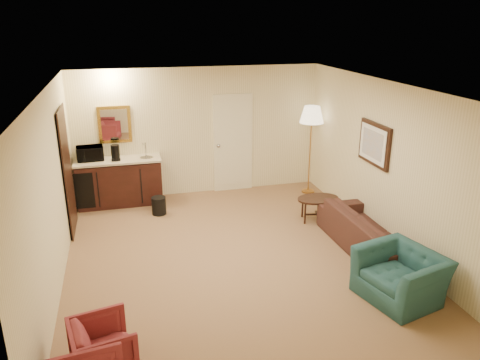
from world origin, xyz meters
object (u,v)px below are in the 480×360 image
Objects in this scene: wetbar_cabinet at (120,182)px; rose_chair_near at (103,344)px; floor_lamp at (310,150)px; sofa at (369,225)px; coffee_maker at (116,153)px; teal_armchair at (401,268)px; coffee_table at (317,209)px; microwave at (90,152)px; waste_bin at (159,206)px.

rose_chair_near is at bearing -93.03° from wetbar_cabinet.
sofa is at bearing -91.47° from floor_lamp.
wetbar_cabinet is 0.61m from coffee_maker.
coffee_table is at bearing 166.23° from teal_armchair.
sofa reaches higher than coffee_table.
microwave is at bearing 171.33° from wetbar_cabinet.
microwave is at bearing 53.65° from sofa.
rose_chair_near is (-3.74, -0.42, -0.12)m from teal_armchair.
microwave reaches higher than rose_chair_near.
waste_bin is (0.68, -0.71, -0.29)m from wetbar_cabinet.
waste_bin is 1.69m from microwave.
wetbar_cabinet is 4.79m from sofa.
coffee_maker reaches higher than coffee_table.
rose_chair_near is 0.83× the size of coffee_table.
floor_lamp is 6.07× the size of coffee_maker.
coffee_table is (3.70, 3.00, -0.10)m from rose_chair_near.
wetbar_cabinet is at bearing 47.34° from coffee_maker.
coffee_table reaches higher than waste_bin.
coffee_table is (3.45, -1.72, -0.24)m from wetbar_cabinet.
coffee_maker is at bearing -20.26° from microwave.
coffee_maker is (-0.03, -0.06, 0.61)m from wetbar_cabinet.
wetbar_cabinet is 1.03m from waste_bin.
teal_armchair is (-0.29, -1.37, 0.03)m from sofa.
rose_chair_near is at bearing -91.51° from microwave.
coffee_maker is at bearing -14.65° from rose_chair_near.
sofa is 4.24× the size of microwave.
floor_lamp is at bearing -54.89° from rose_chair_near.
rose_chair_near is 6.04m from floor_lamp.
sofa is at bearing -74.70° from coffee_table.
wetbar_cabinet is 5.54m from teal_armchair.
floor_lamp reaches higher than wetbar_cabinet.
wetbar_cabinet is 3.35× the size of microwave.
sofa is 6.85× the size of coffee_maker.
sofa is at bearing -54.94° from coffee_maker.
sofa is at bearing 153.30° from teal_armchair.
floor_lamp reaches higher than waste_bin.
wetbar_cabinet is 3.86m from coffee_table.
teal_armchair reaches higher than rose_chair_near.
microwave is 0.49m from coffee_maker.
microwave is (-4.35, 0.40, 0.17)m from floor_lamp.
sofa is 2.72× the size of coffee_table.
teal_armchair reaches higher than waste_bin.
teal_armchair is at bearing 166.78° from sofa.
floor_lamp is at bearing -9.70° from microwave.
rose_chair_near is 4.76m from coffee_table.
wetbar_cabinet is 2.58× the size of rose_chair_near.
rose_chair_near is (-4.03, -1.78, -0.09)m from sofa.
coffee_table is (-0.04, 2.58, -0.22)m from teal_armchair.
microwave is at bearing 146.41° from waste_bin.
rose_chair_near is 4.86m from microwave.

